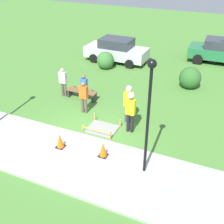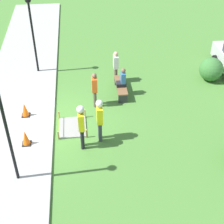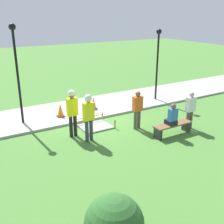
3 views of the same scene
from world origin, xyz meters
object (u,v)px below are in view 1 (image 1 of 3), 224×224
at_px(traffic_cone_far_patch, 103,149).
at_px(park_bench, 82,93).
at_px(worker_supervisor, 129,101).
at_px(person_seated_on_bench, 84,85).
at_px(parked_car_silver, 116,50).
at_px(lamppost_near, 149,104).
at_px(worker_assistant, 131,108).
at_px(traffic_cone_near_patch, 60,141).
at_px(parked_car_green, 219,51).
at_px(bystander_in_orange_shirt, 84,96).
at_px(bystander_in_gray_shirt, 63,81).

xyz_separation_m(traffic_cone_far_patch, park_bench, (-3.21, 4.00, -0.07)).
height_order(traffic_cone_far_patch, worker_supervisor, worker_supervisor).
bearing_deg(traffic_cone_far_patch, park_bench, 128.74).
height_order(person_seated_on_bench, parked_car_silver, parked_car_silver).
distance_m(traffic_cone_far_patch, lamppost_near, 2.93).
bearing_deg(parked_car_silver, worker_assistant, -62.18).
distance_m(traffic_cone_near_patch, parked_car_green, 13.85).
bearing_deg(park_bench, person_seated_on_bench, 24.00).
relative_size(park_bench, person_seated_on_bench, 1.89).
bearing_deg(worker_assistant, traffic_cone_near_patch, -131.80).
xyz_separation_m(person_seated_on_bench, parked_car_silver, (-0.75, 6.05, -0.00)).
bearing_deg(worker_supervisor, traffic_cone_near_patch, -119.67).
bearing_deg(traffic_cone_near_patch, worker_assistant, 48.20).
relative_size(traffic_cone_near_patch, parked_car_green, 0.15).
relative_size(bystander_in_orange_shirt, bystander_in_gray_shirt, 1.02).
bearing_deg(lamppost_near, traffic_cone_near_patch, -178.85).
height_order(worker_supervisor, worker_assistant, worker_assistant).
height_order(bystander_in_orange_shirt, lamppost_near, lamppost_near).
bearing_deg(traffic_cone_far_patch, parked_car_silver, 110.84).
relative_size(traffic_cone_far_patch, person_seated_on_bench, 0.70).
height_order(park_bench, worker_supervisor, worker_supervisor).
distance_m(traffic_cone_near_patch, bystander_in_orange_shirt, 3.05).
bearing_deg(traffic_cone_near_patch, parked_car_silver, 101.25).
distance_m(traffic_cone_far_patch, worker_assistant, 2.26).
xyz_separation_m(person_seated_on_bench, parked_car_green, (5.85, 8.82, 0.01)).
xyz_separation_m(traffic_cone_near_patch, person_seated_on_bench, (-1.30, 4.25, 0.42)).
bearing_deg(traffic_cone_far_patch, traffic_cone_near_patch, -173.67).
bearing_deg(traffic_cone_far_patch, lamppost_near, -4.38).
bearing_deg(bystander_in_gray_shirt, parked_car_green, 52.12).
distance_m(bystander_in_orange_shirt, parked_car_green, 11.34).
bearing_deg(park_bench, traffic_cone_far_patch, -51.26).
xyz_separation_m(worker_assistant, bystander_in_gray_shirt, (-4.51, 1.76, -0.26)).
height_order(worker_assistant, lamppost_near, lamppost_near).
distance_m(person_seated_on_bench, bystander_in_gray_shirt, 1.16).
relative_size(worker_assistant, parked_car_green, 0.47).
bearing_deg(parked_car_green, person_seated_on_bench, -125.37).
distance_m(person_seated_on_bench, worker_supervisor, 3.27).
bearing_deg(worker_assistant, parked_car_silver, 117.28).
bearing_deg(bystander_in_orange_shirt, worker_assistant, -13.61).
distance_m(worker_supervisor, lamppost_near, 3.82).
xyz_separation_m(traffic_cone_near_patch, parked_car_green, (4.56, 13.07, 0.43)).
height_order(bystander_in_orange_shirt, parked_car_silver, parked_car_silver).
distance_m(park_bench, bystander_in_orange_shirt, 1.62).
distance_m(person_seated_on_bench, parked_car_silver, 6.10).
bearing_deg(parked_car_green, bystander_in_orange_shirt, -118.62).
relative_size(traffic_cone_near_patch, lamppost_near, 0.15).
xyz_separation_m(bystander_in_gray_shirt, lamppost_near, (5.93, -4.01, 1.90)).
xyz_separation_m(person_seated_on_bench, worker_supervisor, (3.01, -1.25, 0.29)).
bearing_deg(bystander_in_gray_shirt, lamppost_near, -34.05).
height_order(worker_assistant, parked_car_silver, worker_assistant).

